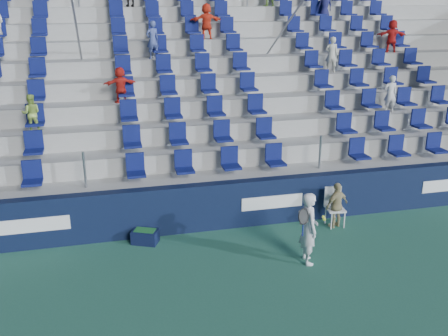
{
  "coord_description": "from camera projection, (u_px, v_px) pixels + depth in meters",
  "views": [
    {
      "loc": [
        -2.43,
        -8.0,
        5.5
      ],
      "look_at": [
        0.2,
        2.8,
        1.7
      ],
      "focal_mm": 40.0,
      "sensor_mm": 36.0,
      "label": 1
    }
  ],
  "objects": [
    {
      "name": "grandstand",
      "position": [
        179.0,
        105.0,
        16.56
      ],
      "size": [
        24.0,
        8.17,
        6.63
      ],
      "color": "#A3A39E",
      "rests_on": "ground"
    },
    {
      "name": "ball_bin",
      "position": [
        145.0,
        236.0,
        11.76
      ],
      "size": [
        0.7,
        0.6,
        0.33
      ],
      "color": "#0E1433",
      "rests_on": "ground"
    },
    {
      "name": "ground",
      "position": [
        248.0,
        297.0,
        9.67
      ],
      "size": [
        70.0,
        70.0,
        0.0
      ],
      "primitive_type": "plane",
      "color": "#29604B",
      "rests_on": "ground"
    },
    {
      "name": "line_judge_chair",
      "position": [
        334.0,
        204.0,
        12.61
      ],
      "size": [
        0.48,
        0.49,
        0.99
      ],
      "color": "white",
      "rests_on": "ground"
    },
    {
      "name": "tennis_player",
      "position": [
        309.0,
        228.0,
        10.7
      ],
      "size": [
        0.69,
        0.65,
        1.62
      ],
      "color": "silver",
      "rests_on": "ground"
    },
    {
      "name": "line_judge",
      "position": [
        337.0,
        205.0,
        12.46
      ],
      "size": [
        0.75,
        0.5,
        1.18
      ],
      "primitive_type": "imported",
      "rotation": [
        0.0,
        0.0,
        3.47
      ],
      "color": "tan",
      "rests_on": "ground"
    },
    {
      "name": "sponsor_wall",
      "position": [
        213.0,
        206.0,
        12.37
      ],
      "size": [
        24.0,
        0.32,
        1.2
      ],
      "color": "black",
      "rests_on": "ground"
    }
  ]
}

